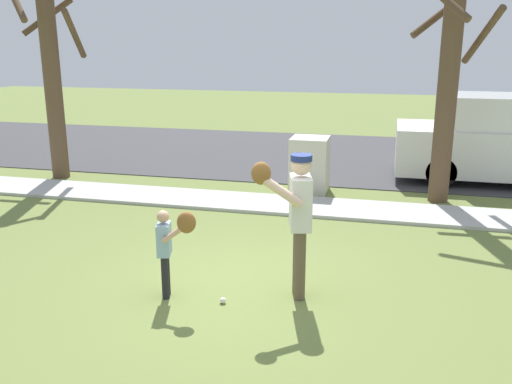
{
  "coord_description": "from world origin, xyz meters",
  "views": [
    {
      "loc": [
        1.71,
        -6.22,
        3.01
      ],
      "look_at": [
        -0.04,
        0.91,
        1.0
      ],
      "focal_mm": 38.75,
      "sensor_mm": 36.0,
      "label": 1
    }
  ],
  "objects_px": {
    "person_adult": "(297,210)",
    "baseball": "(223,300)",
    "person_child": "(169,241)",
    "utility_cabinet": "(310,165)",
    "street_tree_near": "(450,67)",
    "street_tree_far": "(50,61)"
  },
  "relations": [
    {
      "from": "street_tree_near",
      "to": "person_child",
      "type": "bearing_deg",
      "value": -123.61
    },
    {
      "from": "person_child",
      "to": "utility_cabinet",
      "type": "bearing_deg",
      "value": 65.93
    },
    {
      "from": "person_adult",
      "to": "person_child",
      "type": "bearing_deg",
      "value": 0.73
    },
    {
      "from": "utility_cabinet",
      "to": "street_tree_near",
      "type": "bearing_deg",
      "value": -3.07
    },
    {
      "from": "street_tree_far",
      "to": "street_tree_near",
      "type": "bearing_deg",
      "value": 0.07
    },
    {
      "from": "person_adult",
      "to": "street_tree_near",
      "type": "bearing_deg",
      "value": -127.16
    },
    {
      "from": "person_adult",
      "to": "utility_cabinet",
      "type": "distance_m",
      "value": 4.97
    },
    {
      "from": "person_adult",
      "to": "baseball",
      "type": "bearing_deg",
      "value": 11.74
    },
    {
      "from": "person_child",
      "to": "street_tree_far",
      "type": "bearing_deg",
      "value": 118.4
    },
    {
      "from": "street_tree_near",
      "to": "street_tree_far",
      "type": "height_order",
      "value": "street_tree_far"
    },
    {
      "from": "street_tree_near",
      "to": "person_adult",
      "type": "bearing_deg",
      "value": -112.57
    },
    {
      "from": "person_adult",
      "to": "person_child",
      "type": "height_order",
      "value": "person_adult"
    },
    {
      "from": "baseball",
      "to": "street_tree_far",
      "type": "distance_m",
      "value": 7.93
    },
    {
      "from": "person_child",
      "to": "baseball",
      "type": "xyz_separation_m",
      "value": [
        0.65,
        -0.0,
        -0.69
      ]
    },
    {
      "from": "street_tree_far",
      "to": "person_adult",
      "type": "bearing_deg",
      "value": -37.24
    },
    {
      "from": "person_adult",
      "to": "baseball",
      "type": "relative_size",
      "value": 23.78
    },
    {
      "from": "person_child",
      "to": "street_tree_near",
      "type": "bearing_deg",
      "value": 41.8
    },
    {
      "from": "street_tree_near",
      "to": "utility_cabinet",
      "type": "bearing_deg",
      "value": 176.93
    },
    {
      "from": "person_adult",
      "to": "street_tree_near",
      "type": "height_order",
      "value": "street_tree_near"
    },
    {
      "from": "person_child",
      "to": "street_tree_near",
      "type": "height_order",
      "value": "street_tree_near"
    },
    {
      "from": "person_adult",
      "to": "street_tree_far",
      "type": "relative_size",
      "value": 0.36
    },
    {
      "from": "person_adult",
      "to": "street_tree_far",
      "type": "distance_m",
      "value": 8.01
    }
  ]
}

